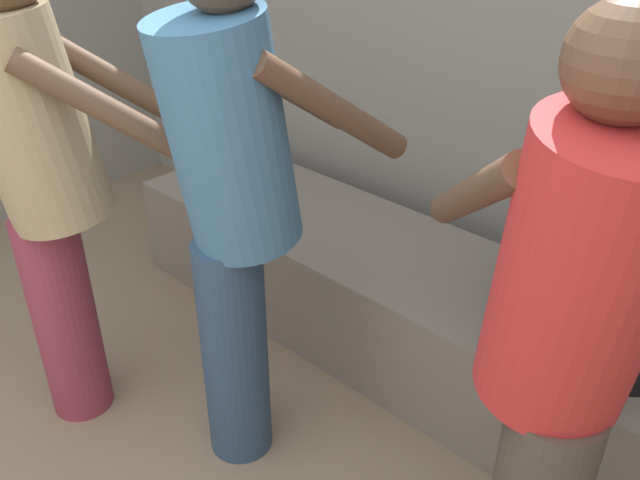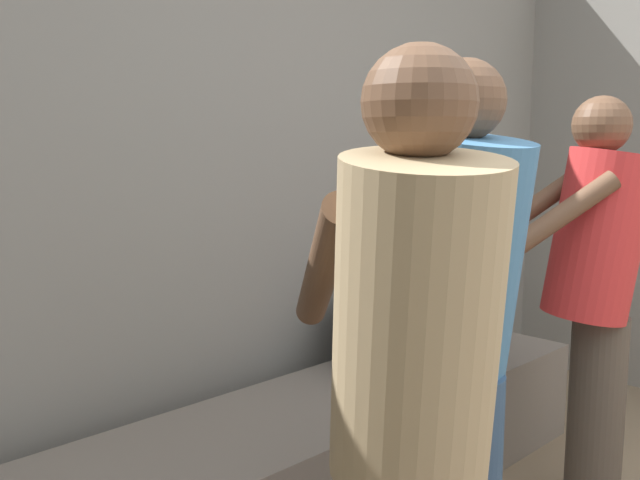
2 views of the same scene
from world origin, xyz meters
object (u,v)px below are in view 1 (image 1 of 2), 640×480
(cooking_pot_main, at_px, (607,289))
(cook_in_tan_shirt, at_px, (44,176))
(cook_in_red_shirt, at_px, (564,347))
(cook_in_blue_shirt, at_px, (234,195))

(cooking_pot_main, bearing_deg, cook_in_tan_shirt, -142.02)
(cook_in_red_shirt, bearing_deg, cooking_pot_main, 102.04)
(cook_in_red_shirt, bearing_deg, cook_in_blue_shirt, -176.94)
(cooking_pot_main, height_order, cook_in_tan_shirt, cook_in_tan_shirt)
(cooking_pot_main, relative_size, cook_in_tan_shirt, 0.49)
(cooking_pot_main, relative_size, cook_in_blue_shirt, 0.48)
(cook_in_tan_shirt, distance_m, cook_in_red_shirt, 1.48)
(cooking_pot_main, distance_m, cook_in_blue_shirt, 1.12)
(cook_in_tan_shirt, bearing_deg, cooking_pot_main, 37.98)
(cook_in_red_shirt, xyz_separation_m, cook_in_blue_shirt, (-0.91, -0.05, 0.03))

